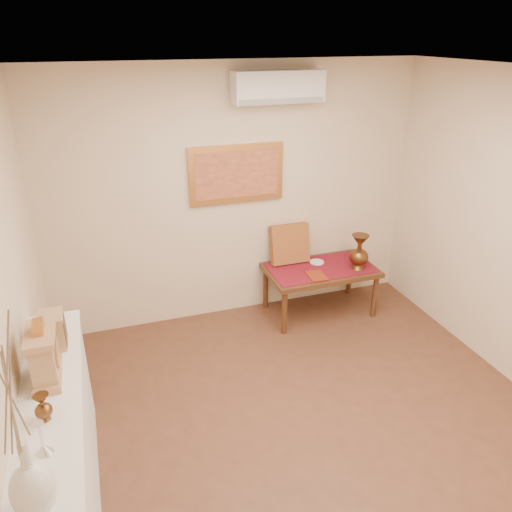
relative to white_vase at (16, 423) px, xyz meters
name	(u,v)px	position (x,y,z in m)	size (l,w,h in m)	color
floor	(322,447)	(1.83, 0.80, -1.50)	(4.50, 4.50, 0.00)	brown
ceiling	(349,79)	(1.83, 0.80, 1.20)	(4.50, 4.50, 0.00)	white
wall_back	(236,196)	(1.83, 3.05, -0.15)	(4.00, 0.02, 2.70)	beige
wall_left	(3,351)	(-0.17, 0.80, -0.15)	(0.02, 4.50, 2.70)	beige
white_vase	(16,423)	(0.00, 0.00, 0.00)	(0.20, 0.20, 1.04)	silver
candlestick	(42,438)	(0.01, 0.37, -0.42)	(0.09, 0.09, 0.19)	silver
brass_urn_small	(42,404)	(0.00, 0.62, -0.41)	(0.10, 0.10, 0.22)	brown
table_cloth	(321,268)	(2.68, 2.68, -0.94)	(1.14, 0.59, 0.01)	maroon
brass_urn_tall	(360,248)	(3.06, 2.53, -0.70)	(0.21, 0.21, 0.48)	brown
plate	(317,262)	(2.70, 2.81, -0.93)	(0.16, 0.16, 0.01)	silver
menu	(317,276)	(2.55, 2.50, -0.93)	(0.18, 0.25, 0.01)	maroon
cushion	(290,244)	(2.41, 2.93, -0.72)	(0.44, 0.10, 0.44)	maroon
display_ledge	(62,460)	(0.01, 0.80, -1.01)	(0.37, 2.02, 0.98)	white
mantel_clock	(44,355)	(0.01, 0.99, -0.34)	(0.17, 0.36, 0.41)	tan
wooden_chest	(53,330)	(0.04, 1.35, -0.40)	(0.16, 0.21, 0.24)	tan
low_table	(320,273)	(2.68, 2.68, -1.01)	(1.20, 0.70, 0.55)	#4E2C17
painting	(237,174)	(1.83, 3.02, 0.10)	(1.00, 0.06, 0.60)	#C7823F
ac_unit	(278,87)	(2.23, 2.92, 0.95)	(0.90, 0.25, 0.30)	white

